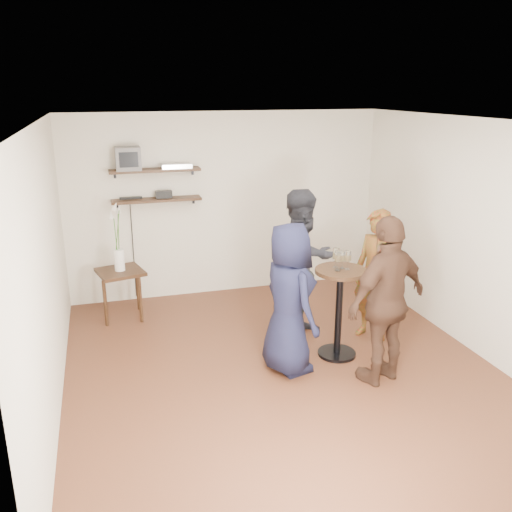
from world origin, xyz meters
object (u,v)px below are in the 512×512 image
Objects in this scene: radio at (164,194)px; drinks_table at (339,301)px; person_plaid at (375,276)px; crt_monitor at (128,158)px; side_table at (121,278)px; dvd_deck at (176,166)px; person_navy at (289,299)px; person_dark at (303,264)px; person_brown at (387,301)px.

radio reaches higher than drinks_table.
drinks_table is 0.67m from person_plaid.
side_table is at bearing -114.45° from crt_monitor.
dvd_deck is at bearing 0.00° from radio.
dvd_deck is 2.74m from person_navy.
side_table is at bearing -143.62° from radio.
person_navy is at bearing -49.43° from side_table.
drinks_table is (1.61, -2.24, -0.86)m from radio.
dvd_deck is at bearing -160.67° from person_plaid.
person_dark is at bearing -139.94° from person_plaid.
person_dark is 1.11× the size of person_navy.
person_navy is (1.63, -1.90, 0.26)m from side_table.
dvd_deck reaches higher than person_navy.
person_dark reaches higher than person_navy.
person_plaid is at bearing -131.44° from person_brown.
dvd_deck is 0.23× the size of person_brown.
person_navy reaches higher than side_table.
dvd_deck reaches higher than person_plaid.
radio is 2.89m from drinks_table.
radio is 0.33× the size of side_table.
person_navy is at bearing -71.94° from dvd_deck.
person_brown reaches higher than person_navy.
radio is 0.14× the size of person_plaid.
dvd_deck is at bearing 29.94° from side_table.
person_navy reaches higher than drinks_table.
person_navy is at bearing -59.54° from crt_monitor.
drinks_table is at bearing -47.56° from crt_monitor.
side_table is at bearing 27.65° from person_navy.
person_plaid is at bearing 26.66° from drinks_table.
person_navy is at bearing -96.87° from person_plaid.
person_brown reaches higher than radio.
person_navy is 0.93× the size of person_brown.
dvd_deck reaches higher than person_brown.
dvd_deck is 0.25× the size of person_plaid.
crt_monitor is 3.50m from person_plaid.
person_dark is (1.86, -1.61, -1.12)m from crt_monitor.
person_navy is at bearing -68.02° from radio.
person_navy is (-1.23, -0.44, 0.02)m from person_plaid.
person_plaid reaches higher than radio.
person_brown is at bearing -60.15° from dvd_deck.
person_brown is at bearing -48.56° from person_plaid.
person_plaid is (2.86, -1.46, 0.24)m from side_table.
crt_monitor is 3.02m from person_navy.
drinks_table is at bearing -37.66° from side_table.
side_table is at bearing -63.16° from person_brown.
crt_monitor is at bearing 122.34° from person_dark.
dvd_deck is 0.25× the size of person_navy.
person_dark is at bearing -48.62° from radio.
person_brown reaches higher than side_table.
drinks_table is 0.57× the size of person_dark.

